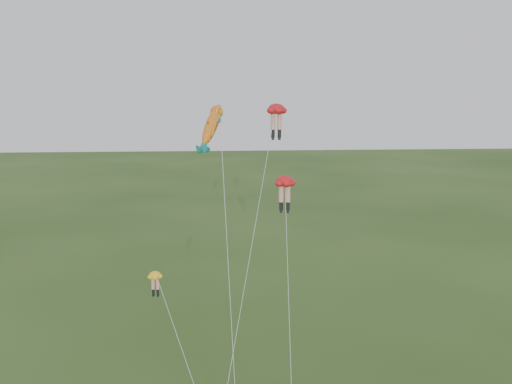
{
  "coord_description": "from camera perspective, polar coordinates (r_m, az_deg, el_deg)",
  "views": [
    {
      "loc": [
        -0.77,
        -31.23,
        20.24
      ],
      "look_at": [
        1.88,
        6.0,
        13.31
      ],
      "focal_mm": 40.0,
      "sensor_mm": 36.0,
      "label": 1
    }
  ],
  "objects": [
    {
      "name": "fish_kite",
      "position": [
        37.01,
        -4.43,
        6.56
      ],
      "size": [
        2.48,
        10.35,
        19.33
      ],
      "rotation": [
        0.9,
        0.0,
        -0.55
      ],
      "color": "gold",
      "rests_on": "ground"
    },
    {
      "name": "legs_kite_yellow",
      "position": [
        34.72,
        -9.76,
        -9.21
      ],
      "size": [
        4.16,
        4.56,
        9.43
      ],
      "rotation": [
        0.0,
        0.0,
        -0.17
      ],
      "color": "yellow",
      "rests_on": "ground"
    },
    {
      "name": "legs_kite_red_mid",
      "position": [
        37.3,
        2.9,
        0.48
      ],
      "size": [
        1.61,
        9.57,
        14.5
      ],
      "rotation": [
        0.0,
        0.0,
        -0.12
      ],
      "color": "red",
      "rests_on": "ground"
    },
    {
      "name": "legs_kite_red_high",
      "position": [
        40.19,
        1.97,
        7.64
      ],
      "size": [
        5.35,
        12.05,
        19.07
      ],
      "rotation": [
        0.0,
        0.0,
        -0.06
      ],
      "color": "red",
      "rests_on": "ground"
    }
  ]
}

